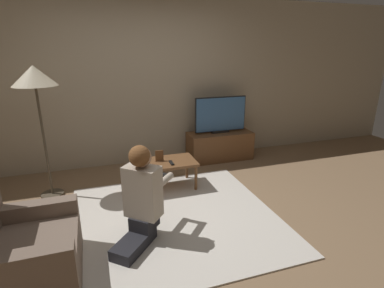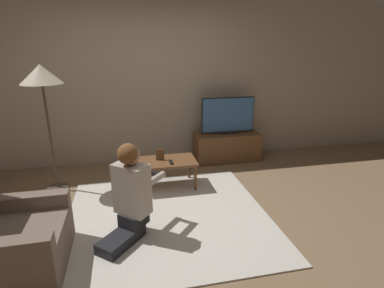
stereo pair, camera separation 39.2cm
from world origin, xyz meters
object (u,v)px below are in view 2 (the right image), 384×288
at_px(tv, 228,115).
at_px(coffee_table, 165,164).
at_px(floor_lamp, 42,80).
at_px(armchair, 10,242).
at_px(person_kneeling, 130,192).

xyz_separation_m(tv, coffee_table, (-1.15, -0.82, -0.43)).
relative_size(tv, floor_lamp, 0.54).
relative_size(tv, armchair, 0.99).
distance_m(tv, coffee_table, 1.48).
height_order(tv, floor_lamp, floor_lamp).
bearing_deg(coffee_table, person_kneeling, -114.24).
bearing_deg(person_kneeling, armchair, 56.03).
bearing_deg(floor_lamp, coffee_table, -10.02).
relative_size(floor_lamp, armchair, 1.84).
xyz_separation_m(floor_lamp, armchair, (-0.04, -1.59, -1.18)).
distance_m(coffee_table, armchair, 2.00).
bearing_deg(tv, person_kneeling, -130.98).
bearing_deg(armchair, floor_lamp, -2.04).
bearing_deg(tv, coffee_table, -144.71).
relative_size(tv, coffee_table, 1.08).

